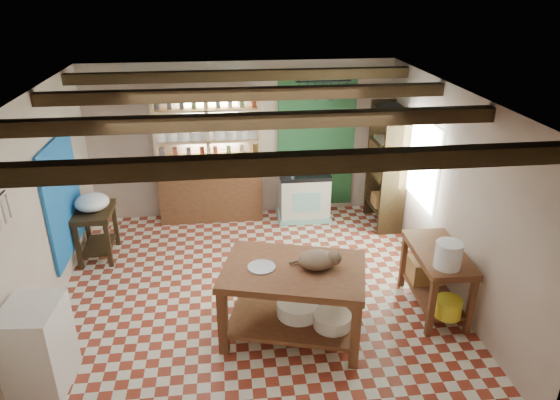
{
  "coord_description": "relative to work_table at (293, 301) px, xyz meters",
  "views": [
    {
      "loc": [
        -0.31,
        -5.48,
        3.79
      ],
      "look_at": [
        0.38,
        0.3,
        1.18
      ],
      "focal_mm": 32.0,
      "sensor_mm": 36.0,
      "label": 1
    }
  ],
  "objects": [
    {
      "name": "floor",
      "position": [
        -0.39,
        0.85,
        -0.45
      ],
      "size": [
        5.0,
        5.0,
        0.02
      ],
      "primitive_type": "cube",
      "color": "maroon",
      "rests_on": "ground"
    },
    {
      "name": "ceiling",
      "position": [
        -0.39,
        0.85,
        2.16
      ],
      "size": [
        5.0,
        5.0,
        0.02
      ],
      "primitive_type": "cube",
      "color": "#404044",
      "rests_on": "wall_back"
    },
    {
      "name": "wall_back",
      "position": [
        -0.39,
        3.35,
        0.86
      ],
      "size": [
        5.0,
        0.04,
        2.6
      ],
      "primitive_type": "cube",
      "color": "beige",
      "rests_on": "floor"
    },
    {
      "name": "wall_front",
      "position": [
        -0.39,
        -1.65,
        0.86
      ],
      "size": [
        5.0,
        0.04,
        2.6
      ],
      "primitive_type": "cube",
      "color": "beige",
      "rests_on": "floor"
    },
    {
      "name": "wall_left",
      "position": [
        -2.89,
        0.85,
        0.86
      ],
      "size": [
        0.04,
        5.0,
        2.6
      ],
      "primitive_type": "cube",
      "color": "beige",
      "rests_on": "floor"
    },
    {
      "name": "wall_right",
      "position": [
        2.11,
        0.85,
        0.86
      ],
      "size": [
        0.04,
        5.0,
        2.6
      ],
      "primitive_type": "cube",
      "color": "beige",
      "rests_on": "floor"
    },
    {
      "name": "ceiling_beams",
      "position": [
        -0.39,
        0.85,
        2.04
      ],
      "size": [
        5.0,
        3.8,
        0.15
      ],
      "primitive_type": "cube",
      "color": "#372613",
      "rests_on": "ceiling"
    },
    {
      "name": "blue_wall_patch",
      "position": [
        -2.86,
        1.75,
        0.66
      ],
      "size": [
        0.04,
        1.4,
        1.6
      ],
      "primitive_type": "cube",
      "color": "#175BAC",
      "rests_on": "wall_left"
    },
    {
      "name": "green_wall_patch",
      "position": [
        0.86,
        3.32,
        0.81
      ],
      "size": [
        1.3,
        0.04,
        2.3
      ],
      "primitive_type": "cube",
      "color": "#20512B",
      "rests_on": "wall_back"
    },
    {
      "name": "window_back",
      "position": [
        -0.89,
        3.33,
        1.26
      ],
      "size": [
        0.9,
        0.02,
        0.8
      ],
      "primitive_type": "cube",
      "color": "white",
      "rests_on": "wall_back"
    },
    {
      "name": "window_right",
      "position": [
        2.09,
        1.85,
        0.96
      ],
      "size": [
        0.02,
        1.3,
        1.2
      ],
      "primitive_type": "cube",
      "color": "white",
      "rests_on": "wall_right"
    },
    {
      "name": "pot_rack",
      "position": [
        0.86,
        2.9,
        1.74
      ],
      "size": [
        0.86,
        0.12,
        0.36
      ],
      "primitive_type": "cube",
      "color": "black",
      "rests_on": "ceiling"
    },
    {
      "name": "shelving_unit",
      "position": [
        -0.94,
        3.16,
        0.66
      ],
      "size": [
        1.7,
        0.34,
        2.2
      ],
      "primitive_type": "cube",
      "color": "tan",
      "rests_on": "floor"
    },
    {
      "name": "tall_rack",
      "position": [
        1.89,
        2.65,
        0.56
      ],
      "size": [
        0.4,
        0.86,
        2.0
      ],
      "primitive_type": "cube",
      "color": "#372613",
      "rests_on": "floor"
    },
    {
      "name": "work_table",
      "position": [
        0.0,
        0.0,
        0.0
      ],
      "size": [
        1.77,
        1.41,
        0.88
      ],
      "primitive_type": "cube",
      "rotation": [
        0.0,
        0.0,
        -0.27
      ],
      "color": "brown",
      "rests_on": "floor"
    },
    {
      "name": "stove",
      "position": [
        0.61,
        3.0,
        -0.03
      ],
      "size": [
        0.84,
        0.57,
        0.82
      ],
      "primitive_type": "cube",
      "rotation": [
        0.0,
        0.0,
        -0.0
      ],
      "color": "beige",
      "rests_on": "floor"
    },
    {
      "name": "prep_table",
      "position": [
        -2.59,
        2.07,
        -0.06
      ],
      "size": [
        0.53,
        0.76,
        0.76
      ],
      "primitive_type": "cube",
      "rotation": [
        0.0,
        0.0,
        0.02
      ],
      "color": "#372613",
      "rests_on": "floor"
    },
    {
      "name": "white_cabinet",
      "position": [
        -2.61,
        -0.5,
        0.03
      ],
      "size": [
        0.57,
        0.66,
        0.94
      ],
      "primitive_type": "cube",
      "rotation": [
        0.0,
        0.0,
        -0.08
      ],
      "color": "white",
      "rests_on": "floor"
    },
    {
      "name": "right_counter",
      "position": [
        1.79,
        0.27,
        -0.03
      ],
      "size": [
        0.61,
        1.16,
        0.82
      ],
      "primitive_type": "cube",
      "rotation": [
        0.0,
        0.0,
        -0.04
      ],
      "color": "brown",
      "rests_on": "floor"
    },
    {
      "name": "cat",
      "position": [
        0.25,
        -0.02,
        0.53
      ],
      "size": [
        0.45,
        0.36,
        0.19
      ],
      "primitive_type": "ellipsoid",
      "rotation": [
        0.0,
        0.0,
        -0.1
      ],
      "color": "#81654B",
      "rests_on": "work_table"
    },
    {
      "name": "steel_tray",
      "position": [
        -0.35,
        0.05,
        0.45
      ],
      "size": [
        0.38,
        0.38,
        0.02
      ],
      "primitive_type": "cylinder",
      "rotation": [
        0.0,
        0.0,
        -0.27
      ],
      "color": "#B5B4BC",
      "rests_on": "work_table"
    },
    {
      "name": "basin_large",
      "position": [
        0.06,
        0.03,
        -0.12
      ],
      "size": [
        0.61,
        0.61,
        0.17
      ],
      "primitive_type": "cylinder",
      "rotation": [
        0.0,
        0.0,
        -0.27
      ],
      "color": "white",
      "rests_on": "work_table"
    },
    {
      "name": "basin_small",
      "position": [
        0.41,
        -0.22,
        -0.13
      ],
      "size": [
        0.52,
        0.52,
        0.15
      ],
      "primitive_type": "cylinder",
      "rotation": [
        0.0,
        0.0,
        -0.27
      ],
      "color": "white",
      "rests_on": "work_table"
    },
    {
      "name": "kettle_left",
      "position": [
        0.36,
        3.0,
        0.5
      ],
      "size": [
        0.2,
        0.2,
        0.23
      ],
      "primitive_type": "cylinder",
      "rotation": [
        0.0,
        0.0,
        -0.0
      ],
      "color": "#B5B4BC",
      "rests_on": "stove"
    },
    {
      "name": "kettle_right",
      "position": [
        0.71,
        3.0,
        0.49
      ],
      "size": [
        0.18,
        0.18,
        0.22
      ],
      "primitive_type": "cylinder",
      "rotation": [
        0.0,
        0.0,
        -0.0
      ],
      "color": "black",
      "rests_on": "stove"
    },
    {
      "name": "enamel_bowl",
      "position": [
        -2.59,
        2.07,
        0.44
      ],
      "size": [
        0.49,
        0.49,
        0.24
      ],
      "primitive_type": "ellipsoid",
      "rotation": [
        0.0,
        0.0,
        0.02
      ],
      "color": "white",
      "rests_on": "prep_table"
    },
    {
      "name": "white_bucket",
      "position": [
        1.73,
        -0.07,
        0.53
      ],
      "size": [
        0.31,
        0.31,
        0.3
      ],
      "primitive_type": "cylinder",
      "rotation": [
        0.0,
        0.0,
        -0.04
      ],
      "color": "white",
      "rests_on": "right_counter"
    },
    {
      "name": "wicker_basket",
      "position": [
        1.8,
        0.57,
        -0.08
      ],
      "size": [
        0.43,
        0.35,
        0.29
      ],
      "primitive_type": "cube",
      "rotation": [
        0.0,
        0.0,
        -0.04
      ],
      "color": "#A77B43",
      "rests_on": "right_counter"
    },
    {
      "name": "yellow_tub",
      "position": [
        1.77,
        -0.18,
        -0.11
      ],
      "size": [
        0.31,
        0.31,
        0.22
      ],
      "primitive_type": "cylinder",
      "rotation": [
        0.0,
        0.0,
        -0.04
      ],
      "color": "yellow",
      "rests_on": "right_counter"
    }
  ]
}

